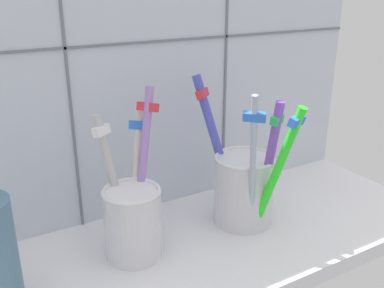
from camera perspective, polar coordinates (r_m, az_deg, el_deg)
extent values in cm
cube|color=silver|center=(53.46, 0.89, -13.62)|extent=(64.00, 22.00, 2.00)
cube|color=silver|center=(55.49, -5.52, 11.63)|extent=(64.00, 2.00, 45.00)
cube|color=slate|center=(50.95, -16.08, 10.14)|extent=(0.30, 0.20, 45.00)
cube|color=slate|center=(59.78, 4.47, 12.30)|extent=(0.30, 0.20, 45.00)
cube|color=slate|center=(54.27, -5.07, 13.18)|extent=(64.00, 0.20, 0.30)
cylinder|color=silver|center=(49.19, -7.71, -10.28)|extent=(6.29, 6.29, 7.94)
torus|color=silver|center=(47.29, -7.93, -6.14)|extent=(6.48, 6.48, 0.50)
cylinder|color=beige|center=(48.94, -10.14, -5.13)|extent=(3.01, 4.05, 15.56)
cube|color=white|center=(47.43, -11.78, 1.71)|extent=(2.28, 1.98, 1.19)
cylinder|color=#A77BD2|center=(49.38, -6.48, -3.17)|extent=(5.16, 4.19, 17.98)
cube|color=#E5333F|center=(48.55, -5.79, 4.85)|extent=(2.17, 2.51, 1.07)
cylinder|color=beige|center=(50.25, -7.27, -4.27)|extent=(4.86, 5.90, 15.67)
cube|color=blue|center=(50.03, -6.99, 2.45)|extent=(2.35, 2.17, 1.21)
cylinder|color=silver|center=(55.58, 6.74, -5.96)|extent=(7.42, 7.42, 8.69)
torus|color=silver|center=(53.79, 6.93, -1.82)|extent=(7.55, 7.55, 0.50)
cylinder|color=#8E4ECF|center=(52.53, 9.93, -2.85)|extent=(2.24, 3.20, 16.21)
cube|color=green|center=(50.25, 11.04, 3.13)|extent=(2.24, 1.69, 1.04)
cylinder|color=#A8B7CE|center=(49.82, 7.94, -3.10)|extent=(3.22, 3.22, 17.74)
cube|color=blue|center=(46.62, 8.15, 3.54)|extent=(2.40, 2.40, 1.09)
cylinder|color=#2CF928|center=(50.67, 10.95, -3.69)|extent=(3.01, 5.95, 16.58)
cube|color=blue|center=(47.57, 13.52, 2.94)|extent=(2.59, 1.88, 1.24)
cylinder|color=#4B50C3|center=(54.85, 3.36, -0.48)|extent=(5.18, 6.06, 18.29)
cube|color=#E5333F|center=(53.44, 1.35, 6.61)|extent=(2.45, 2.28, 1.24)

